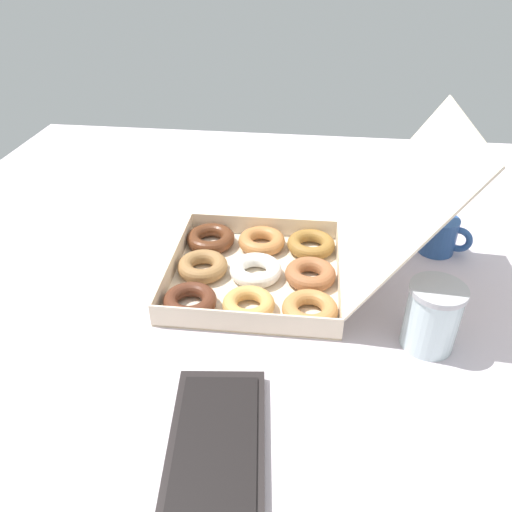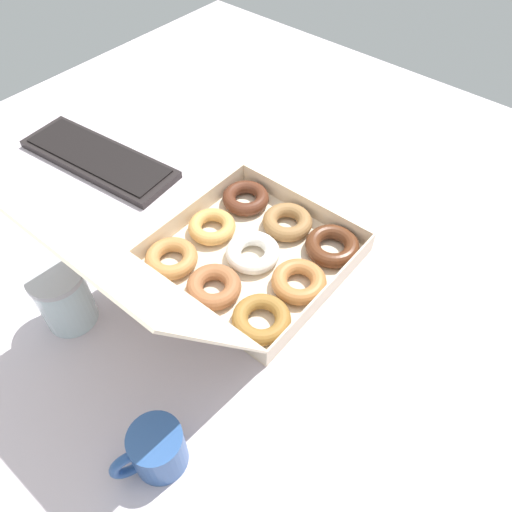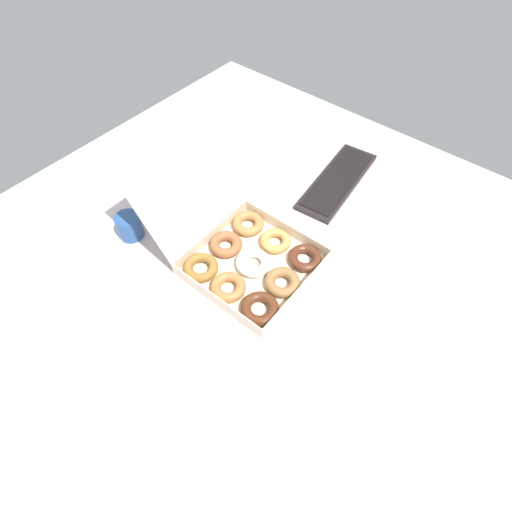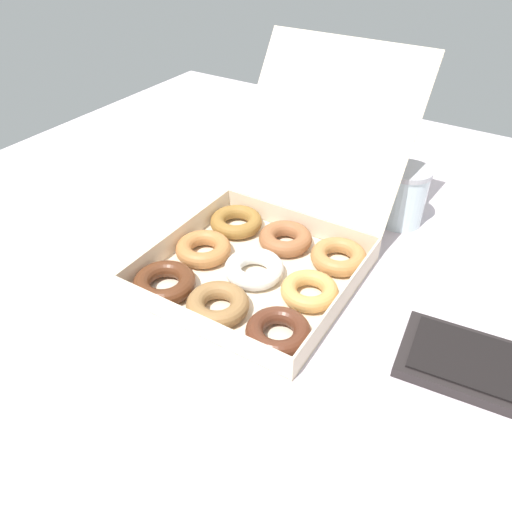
{
  "view_description": "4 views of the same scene",
  "coord_description": "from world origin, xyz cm",
  "px_view_note": "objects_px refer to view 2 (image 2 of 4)",
  "views": [
    {
      "loc": [
        82.28,
        8.87,
        62.3
      ],
      "look_at": [
        -2.08,
        -1.51,
        5.75
      ],
      "focal_mm": 35.0,
      "sensor_mm": 36.0,
      "label": 1
    },
    {
      "loc": [
        -45.94,
        48.83,
        77.48
      ],
      "look_at": [
        -5.28,
        0.74,
        5.04
      ],
      "focal_mm": 35.0,
      "sensor_mm": 36.0,
      "label": 2
    },
    {
      "loc": [
        -58.48,
        -49.02,
        101.36
      ],
      "look_at": [
        -1.23,
        -1.78,
        4.29
      ],
      "focal_mm": 28.0,
      "sensor_mm": 36.0,
      "label": 3
    },
    {
      "loc": [
        36.04,
        -61.53,
        58.94
      ],
      "look_at": [
        -1.77,
        -2.06,
        5.45
      ],
      "focal_mm": 35.0,
      "sensor_mm": 36.0,
      "label": 4
    }
  ],
  "objects_px": {
    "keyboard": "(99,158)",
    "glass_jar": "(64,298)",
    "donut_box": "(244,256)",
    "coffee_mug": "(156,450)"
  },
  "relations": [
    {
      "from": "donut_box",
      "to": "coffee_mug",
      "type": "bearing_deg",
      "value": 112.15
    },
    {
      "from": "coffee_mug",
      "to": "keyboard",
      "type": "bearing_deg",
      "value": -31.32
    },
    {
      "from": "donut_box",
      "to": "glass_jar",
      "type": "xyz_separation_m",
      "value": [
        0.16,
        0.3,
        0.02
      ]
    },
    {
      "from": "keyboard",
      "to": "coffee_mug",
      "type": "relative_size",
      "value": 3.8
    },
    {
      "from": "glass_jar",
      "to": "donut_box",
      "type": "bearing_deg",
      "value": -119.17
    },
    {
      "from": "keyboard",
      "to": "glass_jar",
      "type": "height_order",
      "value": "glass_jar"
    },
    {
      "from": "coffee_mug",
      "to": "donut_box",
      "type": "bearing_deg",
      "value": -67.85
    },
    {
      "from": "keyboard",
      "to": "coffee_mug",
      "type": "height_order",
      "value": "coffee_mug"
    },
    {
      "from": "glass_jar",
      "to": "keyboard",
      "type": "bearing_deg",
      "value": -43.99
    },
    {
      "from": "donut_box",
      "to": "glass_jar",
      "type": "distance_m",
      "value": 0.34
    }
  ]
}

